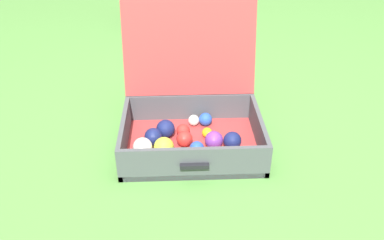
% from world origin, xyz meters
% --- Properties ---
extents(ground_plane, '(16.00, 16.00, 0.00)m').
position_xyz_m(ground_plane, '(0.00, 0.00, 0.00)').
color(ground_plane, '#569342').
extents(open_suitcase, '(0.58, 0.56, 0.56)m').
position_xyz_m(open_suitcase, '(-0.10, 0.12, 0.12)').
color(open_suitcase, '#B23838').
rests_on(open_suitcase, ground).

